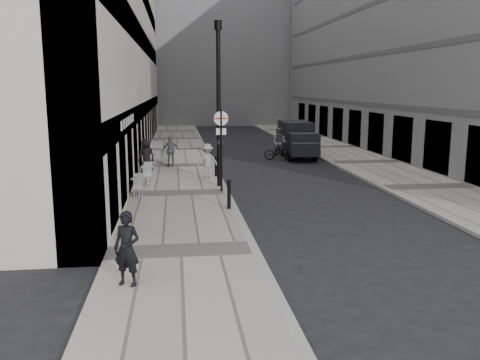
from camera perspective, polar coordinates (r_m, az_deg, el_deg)
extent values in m
plane|color=black|center=(11.68, 3.63, -12.14)|extent=(120.00, 120.00, 0.00)
cube|color=#A29E93|center=(28.93, -6.98, 1.56)|extent=(4.00, 60.00, 0.12)
cube|color=#A29E93|center=(30.97, 13.83, 1.92)|extent=(4.00, 60.00, 0.12)
cube|color=beige|center=(35.60, -14.14, 17.42)|extent=(4.00, 45.00, 18.00)
cube|color=slate|center=(38.99, 18.15, 18.07)|extent=(6.00, 45.00, 20.00)
cube|color=slate|center=(67.00, -4.28, 15.98)|extent=(24.00, 16.00, 22.00)
imported|color=black|center=(11.56, -12.58, -7.54)|extent=(0.73, 0.61, 1.69)
cylinder|color=black|center=(21.28, -2.11, 3.33)|extent=(0.09, 0.09, 3.47)
cylinder|color=white|center=(21.15, -2.14, 6.93)|extent=(0.60, 0.09, 0.59)
cube|color=#B21414|center=(21.13, -2.13, 6.92)|extent=(0.54, 0.07, 0.06)
cube|color=white|center=(21.22, -2.14, 5.46)|extent=(0.42, 0.07, 0.28)
cylinder|color=black|center=(22.30, -2.41, 8.03)|extent=(0.18, 0.18, 6.86)
cylinder|color=black|center=(22.43, -2.49, 16.97)|extent=(0.32, 0.32, 0.40)
cylinder|color=black|center=(25.09, -2.73, 1.48)|extent=(0.12, 0.12, 0.92)
cylinder|color=black|center=(18.37, -1.25, -1.70)|extent=(0.13, 0.13, 1.00)
cylinder|color=black|center=(31.06, 5.59, 2.75)|extent=(0.27, 0.72, 0.71)
cylinder|color=black|center=(31.39, 8.41, 2.77)|extent=(0.27, 0.72, 0.71)
cylinder|color=black|center=(34.02, 4.63, 3.43)|extent=(0.27, 0.72, 0.71)
cylinder|color=black|center=(34.32, 7.22, 3.44)|extent=(0.27, 0.72, 0.71)
cube|color=black|center=(33.36, 6.20, 5.04)|extent=(1.89, 3.27, 1.78)
cube|color=black|center=(31.04, 7.07, 4.12)|extent=(1.84, 1.66, 1.25)
cube|color=#1E2328|center=(30.35, 7.36, 4.65)|extent=(1.57, 0.36, 0.66)
imported|color=black|center=(31.47, 4.42, 3.11)|extent=(1.97, 1.28, 0.98)
imported|color=slate|center=(31.40, 4.44, 4.18)|extent=(1.09, 0.98, 1.84)
imported|color=#545459|center=(28.45, -7.77, 3.25)|extent=(1.04, 0.54, 1.70)
imported|color=gray|center=(24.52, -3.70, 2.14)|extent=(1.15, 0.76, 1.67)
imported|color=black|center=(26.39, -10.48, 2.69)|extent=(1.03, 0.91, 1.78)
cylinder|color=silver|center=(23.74, -10.29, -0.29)|extent=(0.44, 0.44, 0.03)
cylinder|color=silver|center=(23.68, -10.32, 0.59)|extent=(0.06, 0.06, 0.75)
cylinder|color=silver|center=(23.62, -10.35, 1.48)|extent=(0.71, 0.71, 0.03)
cylinder|color=#ABABAE|center=(20.96, -11.24, -1.74)|extent=(0.42, 0.42, 0.03)
cylinder|color=#ABABAE|center=(20.89, -11.27, -0.80)|extent=(0.06, 0.06, 0.71)
cylinder|color=#ABABAE|center=(20.83, -11.31, 0.15)|extent=(0.67, 0.67, 0.03)
cylinder|color=#A7A7A9|center=(30.06, -8.52, 2.00)|extent=(0.41, 0.41, 0.03)
cylinder|color=#A7A7A9|center=(30.02, -8.54, 2.64)|extent=(0.06, 0.06, 0.68)
cylinder|color=#A7A7A9|center=(29.97, -8.56, 3.28)|extent=(0.65, 0.65, 0.03)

